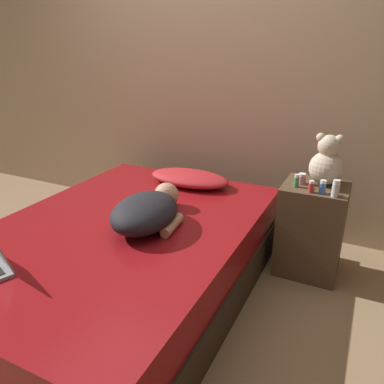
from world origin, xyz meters
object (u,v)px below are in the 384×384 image
teddy_bear (327,163)px  bottle_white (337,186)px  bottle_green (296,181)px  bottle_pink (302,179)px  bottle_blue (323,187)px  bottle_clear (336,189)px  person_lying (148,211)px  pillow (189,178)px  bottle_red (311,187)px

teddy_bear → bottle_white: 0.18m
teddy_bear → bottle_green: teddy_bear is taller
bottle_pink → bottle_blue: size_ratio=0.80×
bottle_green → bottle_clear: bearing=-15.5°
teddy_bear → bottle_white: size_ratio=4.34×
person_lying → bottle_pink: (0.76, 0.70, 0.09)m
bottle_clear → pillow: bearing=170.6°
teddy_bear → bottle_red: 0.23m
teddy_bear → bottle_white: teddy_bear is taller
pillow → bottle_green: size_ratio=7.53×
bottle_green → bottle_white: (0.25, 0.03, -0.00)m
bottle_red → person_lying: bearing=-146.0°
pillow → teddy_bear: bearing=1.8°
bottle_pink → bottle_clear: size_ratio=0.66×
person_lying → bottle_red: bottle_red is taller
teddy_bear → bottle_pink: bearing=-154.9°
bottle_red → bottle_clear: bottle_clear is taller
bottle_green → teddy_bear: bearing=42.1°
bottle_pink → bottle_red: 0.16m
bottle_pink → bottle_blue: 0.19m
pillow → person_lying: bearing=-83.1°
bottle_pink → bottle_green: bottle_green is taller
bottle_blue → bottle_white: bearing=42.9°
pillow → bottle_green: bearing=-7.6°
bottle_blue → person_lying: bearing=-147.5°
bottle_green → person_lying: bearing=-139.8°
bottle_green → bottle_red: bottle_green is taller
teddy_bear → bottle_clear: teddy_bear is taller
bottle_blue → bottle_clear: bearing=-15.4°
bottle_red → bottle_clear: bearing=-4.2°
person_lying → bottle_blue: bottle_blue is taller
bottle_pink → bottle_blue: bottle_blue is taller
bottle_green → bottle_clear: bottle_clear is taller
pillow → bottle_clear: (1.07, -0.18, 0.15)m
teddy_bear → bottle_pink: size_ratio=4.77×
bottle_green → pillow: bearing=172.4°
bottle_clear → bottle_blue: bearing=164.6°
bottle_pink → bottle_white: bearing=-12.7°
person_lying → bottle_pink: 1.03m
bottle_clear → bottle_blue: 0.08m
person_lying → bottle_white: bearing=26.7°
person_lying → bottle_clear: (0.98, 0.55, 0.11)m
pillow → bottle_clear: size_ratio=5.99×
bottle_red → bottle_green: bearing=150.8°
teddy_bear → bottle_red: size_ratio=4.34×
bottle_pink → bottle_green: bearing=-104.9°
teddy_bear → bottle_blue: (0.01, -0.19, -0.10)m
teddy_bear → bottle_green: 0.23m
bottle_green → bottle_blue: bottle_blue is taller
bottle_green → bottle_red: size_ratio=1.10×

